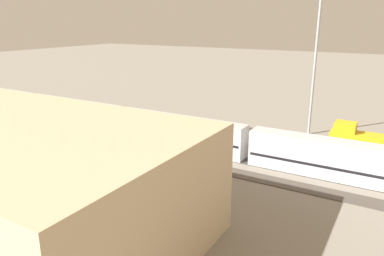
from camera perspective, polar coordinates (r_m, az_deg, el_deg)
ground_plane at (r=64.72m, az=-1.46°, el=-1.41°), size 400.00×400.00×0.00m
track_bed_0 at (r=73.02m, az=2.68°, el=0.70°), size 140.00×2.80×0.12m
track_bed_1 at (r=68.81m, az=0.73°, el=-0.27°), size 140.00×2.80×0.12m
track_bed_2 at (r=64.70m, az=-1.46°, el=-1.36°), size 140.00×2.80×0.12m
track_bed_3 at (r=60.74m, az=-3.95°, el=-2.60°), size 140.00×2.80×0.12m
track_bed_4 at (r=56.93m, az=-6.79°, el=-4.00°), size 140.00×2.80×0.12m
train_on_track_4 at (r=69.34m, az=-19.90°, el=1.03°), size 47.20×3.06×5.00m
train_on_track_1 at (r=60.08m, az=25.07°, el=-2.27°), size 10.00×3.00×5.00m
train_on_track_3 at (r=58.78m, az=-2.22°, el=-0.62°), size 119.80×3.06×5.00m
light_mast_0 at (r=66.90m, az=18.90°, el=13.01°), size 2.80×0.70×26.29m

